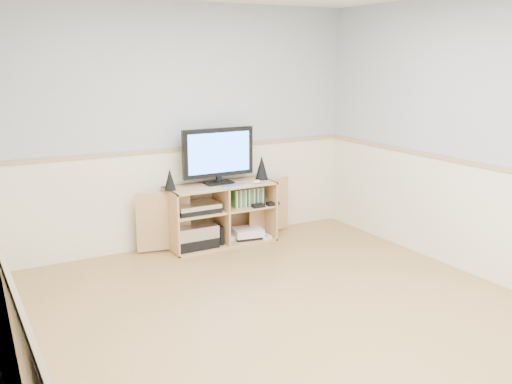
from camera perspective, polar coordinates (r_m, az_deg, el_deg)
room at (r=4.06m, az=2.72°, el=2.90°), size 4.04×4.54×2.54m
media_cabinet at (r=6.11m, az=-3.72°, el=-2.07°), size 1.80×0.43×0.65m
monitor at (r=5.97m, az=-3.79°, el=3.82°), size 0.79×0.18×0.59m
speaker_left at (r=5.77m, az=-8.61°, el=1.25°), size 0.12×0.12×0.22m
speaker_right at (r=6.21m, az=0.57°, el=2.46°), size 0.14×0.14×0.26m
keyboard at (r=5.91m, az=-2.10°, el=0.66°), size 0.33×0.18×0.01m
mouse at (r=6.03m, az=0.11°, el=1.03°), size 0.11×0.09×0.04m
av_components at (r=5.97m, az=-6.18°, el=-3.62°), size 0.53×0.34×0.47m
game_consoles at (r=6.26m, az=-0.97°, el=-4.17°), size 0.46×0.31×0.11m
game_cases at (r=6.15m, az=-0.86°, el=-0.48°), size 0.36×0.13×0.19m
wall_outlet at (r=6.49m, az=0.72°, el=1.31°), size 0.12×0.03×0.12m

